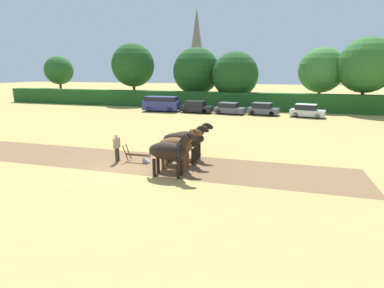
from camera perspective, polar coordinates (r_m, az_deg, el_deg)
The scene contains 22 objects.
ground_plane at distance 17.11m, azimuth -13.61°, elevation -4.90°, with size 240.00×240.00×0.00m, color #A88E4C.
plowed_furrow_strip at distance 19.22m, azimuth -14.87°, elevation -2.91°, with size 28.84×4.32×0.01m, color brown.
hedgerow at distance 44.14m, azimuth 5.80°, elevation 8.23°, with size 75.03×1.87×2.43m, color #1E511E.
tree_far_left at distance 61.64m, azimuth -24.01°, elevation 12.68°, with size 5.11×5.11×8.10m.
tree_left at distance 52.69m, azimuth -11.16°, elevation 14.50°, with size 7.11×7.11×9.91m.
tree_center_left at distance 49.50m, azimuth 0.83°, elevation 13.66°, with size 7.50×7.50×9.10m.
tree_center at distance 46.16m, azimuth 8.21°, elevation 12.88°, with size 6.86×6.86×8.25m.
tree_center_right at distance 47.32m, azimuth 23.41°, elevation 12.78°, with size 6.31×6.31×8.68m.
tree_right at distance 46.12m, azimuth 30.28°, elevation 12.80°, with size 7.13×7.13×9.67m.
church_spire at distance 74.44m, azimuth 0.89°, elevation 17.51°, with size 3.05×3.05×19.77m.
draft_horse_lead_left at distance 15.41m, azimuth -4.27°, elevation -1.33°, with size 2.76×1.00×2.45m.
draft_horse_lead_right at distance 16.51m, azimuth -2.85°, elevation -0.36°, with size 2.68×1.03×2.42m.
draft_horse_trail_left at distance 17.60m, azimuth -1.61°, elevation 0.71°, with size 2.94×0.97×2.41m.
draft_horse_trail_right at distance 18.74m, azimuth -0.47°, elevation 1.18°, with size 2.85×0.91×2.36m.
plow at distance 18.29m, azimuth -10.05°, elevation -2.46°, with size 1.70×0.47×1.13m.
farmer_at_plow at distance 18.56m, azimuth -14.14°, elevation -0.29°, with size 0.23×0.68×1.70m.
farmer_beside_team at distance 20.34m, azimuth 1.24°, elevation 1.27°, with size 0.50×0.48×1.67m.
parked_van at distance 41.49m, azimuth -5.84°, elevation 7.66°, with size 5.03×2.25×2.03m.
parked_car_left at distance 40.00m, azimuth 0.80°, elevation 7.06°, with size 4.47×2.13×1.55m.
parked_car_center_left at distance 39.06m, azimuth 7.13°, elevation 6.73°, with size 4.07×2.36×1.45m.
parked_car_center at distance 38.86m, azimuth 13.35°, elevation 6.49°, with size 4.02×2.34×1.53m.
parked_car_center_right at distance 38.42m, azimuth 21.04°, elevation 5.89°, with size 4.16×2.42×1.57m.
Camera 1 is at (8.39, -13.93, 5.33)m, focal length 28.00 mm.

